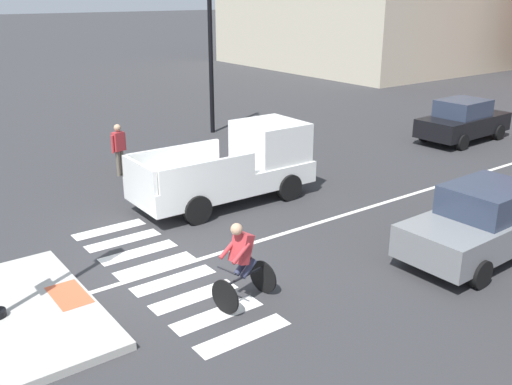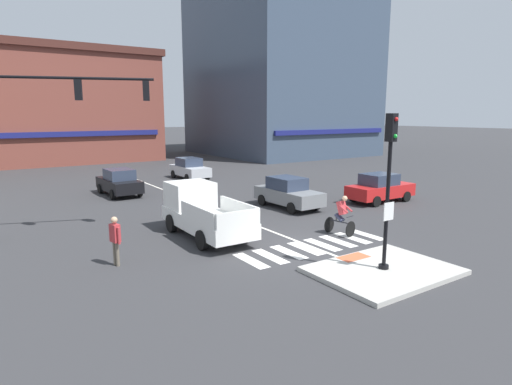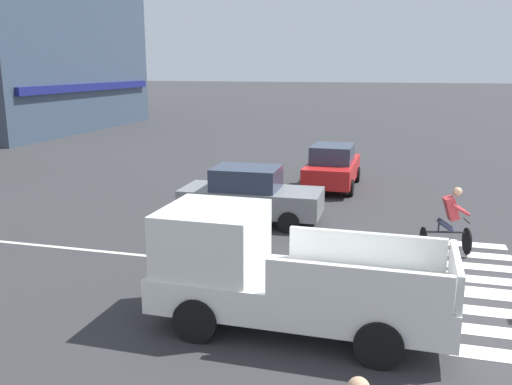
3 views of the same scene
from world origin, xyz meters
TOP-DOWN VIEW (x-y plane):
  - ground_plane at (0.00, 0.00)m, footprint 300.00×300.00m
  - traffic_island at (0.00, -3.31)m, footprint 4.38×3.28m
  - tactile_pad_front at (0.00, -2.02)m, footprint 1.10×0.60m
  - signal_pole at (0.00, -3.31)m, footprint 0.44×0.38m
  - crosswalk_stripe_a at (-2.88, -0.01)m, footprint 0.44×1.80m
  - crosswalk_stripe_b at (-2.06, -0.01)m, footprint 0.44×1.80m
  - crosswalk_stripe_c at (-1.24, -0.01)m, footprint 0.44×1.80m
  - crosswalk_stripe_d at (-0.41, -0.01)m, footprint 0.44×1.80m
  - crosswalk_stripe_e at (0.41, -0.01)m, footprint 0.44×1.80m
  - crosswalk_stripe_f at (1.24, -0.01)m, footprint 0.44×1.80m
  - crosswalk_stripe_g at (2.06, -0.01)m, footprint 0.44×1.80m
  - crosswalk_stripe_h at (2.88, -0.01)m, footprint 0.44×1.80m
  - lane_centre_line at (-0.10, 10.00)m, footprint 0.14×28.00m
  - traffic_light_mast at (-8.17, 6.93)m, footprint 6.20×2.35m
  - building_corner_right at (-2.06, 42.24)m, footprint 18.94×19.96m
  - building_far_block at (22.72, 32.83)m, footprint 17.96×20.08m
  - car_red_cross_right at (8.76, 4.32)m, footprint 4.11×1.86m
  - car_silver_eastbound_distant at (3.48, 18.54)m, footprint 1.88×4.12m
  - car_black_westbound_distant at (-3.07, 14.74)m, footprint 1.96×4.16m
  - car_grey_eastbound_mid at (3.45, 6.05)m, footprint 1.92×4.14m
  - pickup_truck_white_westbound_near at (-2.80, 3.85)m, footprint 2.10×5.12m
  - cyclist at (2.00, 0.60)m, footprint 0.87×1.20m
  - pedestrian_at_curb_left at (-6.86, 2.07)m, footprint 0.30×0.54m

SIDE VIEW (x-z plane):
  - ground_plane at x=0.00m, z-range 0.00..0.00m
  - crosswalk_stripe_a at x=-2.88m, z-range 0.00..0.01m
  - crosswalk_stripe_b at x=-2.06m, z-range 0.00..0.01m
  - crosswalk_stripe_c at x=-1.24m, z-range 0.00..0.01m
  - crosswalk_stripe_d at x=-0.41m, z-range 0.00..0.01m
  - crosswalk_stripe_e at x=0.41m, z-range 0.00..0.01m
  - crosswalk_stripe_f at x=1.24m, z-range 0.00..0.01m
  - crosswalk_stripe_g at x=2.06m, z-range 0.00..0.01m
  - crosswalk_stripe_h at x=2.88m, z-range 0.00..0.01m
  - lane_centre_line at x=-0.10m, z-range 0.00..0.01m
  - traffic_island at x=0.00m, z-range 0.00..0.15m
  - tactile_pad_front at x=0.00m, z-range 0.15..0.16m
  - car_red_cross_right at x=8.76m, z-range -0.01..1.63m
  - car_silver_eastbound_distant at x=3.48m, z-range -0.01..1.63m
  - car_black_westbound_distant at x=-3.07m, z-range -0.01..1.63m
  - car_grey_eastbound_mid at x=3.45m, z-range -0.01..1.63m
  - cyclist at x=2.00m, z-range 0.03..1.71m
  - pickup_truck_white_westbound_near at x=-2.80m, z-range -0.06..2.02m
  - pedestrian_at_curb_left at x=-6.86m, z-range 0.15..1.82m
  - signal_pole at x=0.00m, z-range 0.64..5.48m
  - traffic_light_mast at x=-8.17m, z-range 1.36..7.97m
  - building_corner_right at x=-2.06m, z-range 0.02..11.69m
  - building_far_block at x=22.72m, z-range 0.02..22.14m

